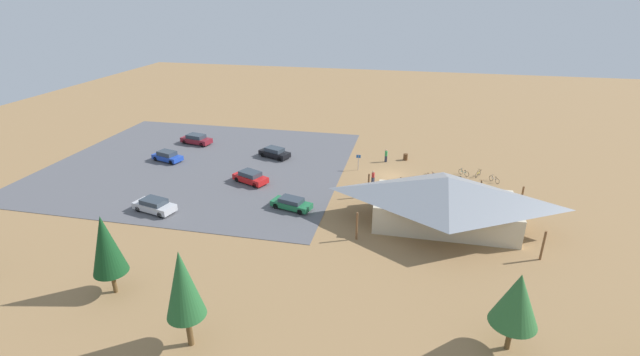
{
  "coord_description": "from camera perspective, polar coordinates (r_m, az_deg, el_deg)",
  "views": [
    {
      "loc": [
        -2.32,
        52.68,
        21.82
      ],
      "look_at": [
        7.99,
        5.35,
        1.2
      ],
      "focal_mm": 24.98,
      "sensor_mm": 36.0,
      "label": 1
    }
  ],
  "objects": [
    {
      "name": "lot_sign",
      "position": [
        57.86,
        4.94,
        2.32
      ],
      "size": [
        0.56,
        0.08,
        2.2
      ],
      "color": "#99999E",
      "rests_on": "ground"
    },
    {
      "name": "bike_pavilion",
      "position": [
        45.44,
        15.82,
        -2.47
      ],
      "size": [
        16.66,
        9.99,
        5.11
      ],
      "color": "beige",
      "rests_on": "ground"
    },
    {
      "name": "visitor_crossing_yard",
      "position": [
        61.31,
        8.46,
        2.89
      ],
      "size": [
        0.36,
        0.39,
        1.79
      ],
      "color": "#2D3347",
      "rests_on": "ground"
    },
    {
      "name": "bicycle_blue_front_row",
      "position": [
        54.8,
        10.47,
        -0.42
      ],
      "size": [
        0.68,
        1.64,
        0.81
      ],
      "color": "black",
      "rests_on": "ground"
    },
    {
      "name": "pine_west",
      "position": [
        31.34,
        23.92,
        -14.03
      ],
      "size": [
        3.04,
        3.04,
        5.81
      ],
      "color": "brown",
      "rests_on": "ground"
    },
    {
      "name": "ground",
      "position": [
        57.07,
        9.02,
        0.28
      ],
      "size": [
        160.0,
        160.0,
        0.0
      ],
      "primitive_type": "plane",
      "color": "#937047",
      "rests_on": "ground"
    },
    {
      "name": "bicycle_yellow_edge_north",
      "position": [
        59.48,
        19.6,
        0.52
      ],
      "size": [
        0.84,
        1.58,
        0.82
      ],
      "color": "black",
      "rests_on": "ground"
    },
    {
      "name": "bicycle_teal_yard_right",
      "position": [
        59.23,
        17.93,
        0.64
      ],
      "size": [
        1.2,
        1.17,
        0.84
      ],
      "color": "black",
      "rests_on": "ground"
    },
    {
      "name": "bicycle_white_near_porch",
      "position": [
        54.89,
        12.74,
        -0.57
      ],
      "size": [
        0.48,
        1.65,
        0.77
      ],
      "color": "black",
      "rests_on": "ground"
    },
    {
      "name": "car_silver_aisle_side",
      "position": [
        50.23,
        -20.46,
        -3.3
      ],
      "size": [
        4.89,
        2.92,
        1.41
      ],
      "color": "#BCBCC1",
      "rests_on": "parking_lot_asphalt"
    },
    {
      "name": "bicycle_orange_yard_front",
      "position": [
        56.36,
        19.97,
        -0.79
      ],
      "size": [
        0.48,
        1.74,
        0.78
      ],
      "color": "black",
      "rests_on": "ground"
    },
    {
      "name": "car_black_inner_stall",
      "position": [
        62.56,
        -5.84,
        3.26
      ],
      "size": [
        4.76,
        3.3,
        1.42
      ],
      "color": "black",
      "rests_on": "parking_lot_asphalt"
    },
    {
      "name": "car_green_mid_lot",
      "position": [
        47.74,
        -3.68,
        -3.26
      ],
      "size": [
        4.7,
        2.81,
        1.26
      ],
      "color": "#1E6B3D",
      "rests_on": "parking_lot_asphalt"
    },
    {
      "name": "parking_lot_asphalt",
      "position": [
        62.46,
        -15.05,
        1.81
      ],
      "size": [
        38.72,
        34.31,
        0.05
      ],
      "primitive_type": "cube",
      "color": "#56565B",
      "rests_on": "ground"
    },
    {
      "name": "bicycle_silver_by_bin",
      "position": [
        58.41,
        21.42,
        -0.18
      ],
      "size": [
        1.02,
        1.34,
        0.82
      ],
      "color": "black",
      "rests_on": "ground"
    },
    {
      "name": "bicycle_red_yard_center",
      "position": [
        57.15,
        13.81,
        0.29
      ],
      "size": [
        1.58,
        0.79,
        0.78
      ],
      "color": "black",
      "rests_on": "ground"
    },
    {
      "name": "visitor_by_pavilion",
      "position": [
        54.01,
        6.81,
        0.1
      ],
      "size": [
        0.38,
        0.4,
        1.71
      ],
      "color": "#2D3347",
      "rests_on": "ground"
    },
    {
      "name": "bicycle_black_edge_south",
      "position": [
        56.59,
        17.63,
        -0.33
      ],
      "size": [
        0.77,
        1.57,
        0.88
      ],
      "color": "black",
      "rests_on": "ground"
    },
    {
      "name": "pine_far_east",
      "position": [
        29.84,
        -17.18,
        -12.92
      ],
      "size": [
        2.53,
        2.53,
        7.24
      ],
      "color": "brown",
      "rests_on": "ground"
    },
    {
      "name": "bicycle_purple_yard_left",
      "position": [
        54.82,
        19.53,
        -1.35
      ],
      "size": [
        0.63,
        1.73,
        0.87
      ],
      "color": "black",
      "rests_on": "ground"
    },
    {
      "name": "trash_bin",
      "position": [
        62.6,
        10.9,
        2.67
      ],
      "size": [
        0.6,
        0.6,
        0.9
      ],
      "primitive_type": "cylinder",
      "color": "brown",
      "rests_on": "ground"
    },
    {
      "name": "car_maroon_second_row",
      "position": [
        70.41,
        -15.57,
        4.81
      ],
      "size": [
        4.98,
        2.83,
        1.48
      ],
      "color": "maroon",
      "rests_on": "parking_lot_asphalt"
    },
    {
      "name": "pine_east",
      "position": [
        37.1,
        -25.75,
        -7.71
      ],
      "size": [
        2.6,
        2.6,
        6.69
      ],
      "color": "brown",
      "rests_on": "ground"
    },
    {
      "name": "car_blue_near_entry",
      "position": [
        64.39,
        -18.98,
        2.66
      ],
      "size": [
        4.56,
        2.87,
        1.42
      ],
      "color": "#1E42B2",
      "rests_on": "parking_lot_asphalt"
    },
    {
      "name": "car_red_front_row",
      "position": [
        54.65,
        -8.9,
        0.11
      ],
      "size": [
        4.79,
        3.5,
        1.46
      ],
      "color": "red",
      "rests_on": "parking_lot_asphalt"
    }
  ]
}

